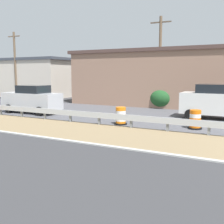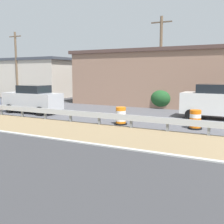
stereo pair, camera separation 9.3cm
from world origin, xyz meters
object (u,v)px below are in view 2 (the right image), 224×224
Objects in this scene: traffic_barrel_close at (121,117)px; utility_pole_mid at (16,64)px; traffic_barrel_nearest at (195,120)px; utility_pole_near at (161,61)px; car_lead_near_lane at (33,99)px; car_trailing_near_lane at (215,102)px.

utility_pole_mid reaches higher than traffic_barrel_close.
traffic_barrel_nearest is at bearing -112.08° from utility_pole_mid.
utility_pole_near is at bearing 29.40° from traffic_barrel_nearest.
car_lead_near_lane is at bearing 87.63° from traffic_barrel_nearest.
car_lead_near_lane is 14.10m from utility_pole_mid.
car_trailing_near_lane is at bearing -44.30° from traffic_barrel_close.
utility_pole_near is 17.85m from utility_pole_mid.
utility_pole_mid is at bearing 62.05° from traffic_barrel_close.
traffic_barrel_nearest is 0.13× the size of utility_pole_mid.
utility_pole_mid reaches higher than car_trailing_near_lane.
traffic_barrel_close is 0.13× the size of utility_pole_mid.
car_lead_near_lane is 0.59× the size of utility_pole_near.
car_trailing_near_lane is at bearing -6.43° from traffic_barrel_nearest.
utility_pole_mid is (8.68, 10.71, 2.95)m from car_lead_near_lane.
traffic_barrel_close is at bearing 172.21° from car_lead_near_lane.
traffic_barrel_close is 0.24× the size of car_trailing_near_lane.
traffic_barrel_close is at bearing -134.59° from car_trailing_near_lane.
utility_pole_near is (4.54, 5.21, 2.88)m from car_trailing_near_lane.
traffic_barrel_nearest reaches higher than traffic_barrel_close.
traffic_barrel_nearest is 4.00m from car_trailing_near_lane.
car_lead_near_lane is (0.49, 11.90, 0.57)m from traffic_barrel_nearest.
utility_pole_near is at bearing -131.12° from car_lead_near_lane.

